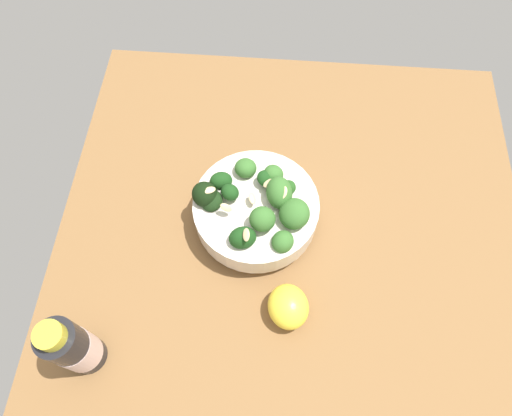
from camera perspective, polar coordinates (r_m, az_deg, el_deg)
The scene contains 4 objects.
ground_plane at distance 71.75cm, azimuth 4.24°, elevation -3.88°, with size 70.77×70.77×4.25cm, color brown.
bowl_of_broccoli at distance 66.88cm, azimuth 0.04°, elevation -0.05°, with size 19.22×18.33×9.96cm.
lemon_wedge at distance 63.66cm, azimuth 3.70°, elevation -12.12°, with size 6.30×5.57×4.64cm, color yellow.
bottle_tall at distance 62.70cm, azimuth -21.76°, elevation -15.82°, with size 4.94×4.94×14.13cm.
Camera 1 is at (3.12, 28.22, 63.78)cm, focal length 32.15 mm.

